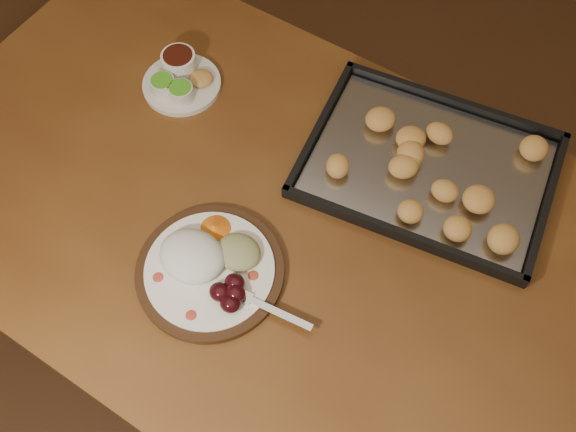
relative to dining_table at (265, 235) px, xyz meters
The scene contains 5 objects.
ground 0.70m from the dining_table, 47.07° to the right, with size 4.00×4.00×0.00m, color #4E311B.
dining_table is the anchor object (origin of this frame).
dinner_plate 0.20m from the dining_table, 98.18° to the right, with size 0.35×0.27×0.06m.
condiment_saucer 0.39m from the dining_table, 150.51° to the left, with size 0.17×0.17×0.06m.
baking_tray 0.36m from the dining_table, 46.93° to the left, with size 0.52×0.41×0.05m.
Camera 1 is at (0.18, -0.32, 1.83)m, focal length 40.00 mm.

